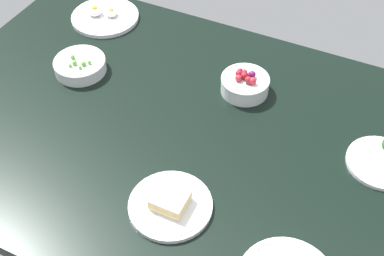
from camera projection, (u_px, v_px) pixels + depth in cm
name	position (u px, v px, depth cm)	size (l,w,h in cm)	color
dining_table	(192.00, 138.00, 137.60)	(155.22, 98.67, 4.00)	black
bowl_peas	(80.00, 65.00, 152.20)	(15.52, 15.52, 5.10)	silver
plate_eggs	(105.00, 16.00, 171.58)	(22.53, 22.53, 4.81)	silver
bowl_berries	(245.00, 84.00, 145.52)	(13.95, 13.95, 6.72)	silver
plate_sandwich	(170.00, 204.00, 119.00)	(19.83, 19.83, 4.43)	silver
plate_broccoli	(384.00, 160.00, 127.73)	(17.38, 17.38, 6.68)	silver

